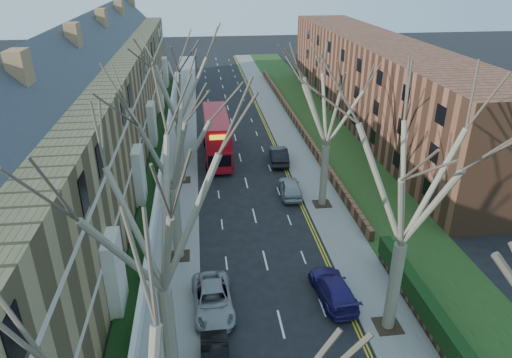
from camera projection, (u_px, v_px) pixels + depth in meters
name	position (u px, v px, depth m)	size (l,w,h in m)	color
pavement_left	(182.00, 139.00, 51.25)	(3.00, 102.00, 0.12)	slate
pavement_right	(287.00, 135.00, 52.60)	(3.00, 102.00, 0.12)	slate
terrace_left	(90.00, 116.00, 40.87)	(9.70, 78.00, 13.60)	#9B7F4E
flats_right	(375.00, 81.00, 55.38)	(13.97, 54.00, 10.00)	brown
front_wall_left	(162.00, 163.00, 43.64)	(0.30, 78.00, 1.00)	white
grass_verge_right	(325.00, 132.00, 53.07)	(6.00, 102.00, 0.06)	#203A15
tree_left_mid	(155.00, 202.00, 17.62)	(10.50, 10.50, 14.71)	#6B634D
tree_left_far	(168.00, 127.00, 26.73)	(10.15, 10.15, 14.22)	#6B634D
tree_left_dist	(175.00, 76.00, 37.35)	(10.50, 10.50, 14.71)	#6B634D
tree_right_mid	(413.00, 167.00, 20.70)	(10.50, 10.50, 14.71)	#6B634D
tree_right_far	(330.00, 95.00, 33.39)	(10.15, 10.15, 14.22)	#6B634D
double_decker_bus	(217.00, 137.00, 45.86)	(2.72, 10.38, 4.36)	#A30B16
car_left_far	(213.00, 300.00, 25.83)	(2.24, 4.86, 1.35)	#95959A
car_right_near	(333.00, 288.00, 26.73)	(1.90, 4.68, 1.36)	navy
car_right_mid	(290.00, 187.00, 38.70)	(1.73, 4.29, 1.46)	#9BA0A3
car_right_far	(279.00, 155.00, 45.07)	(1.64, 4.70, 1.55)	black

